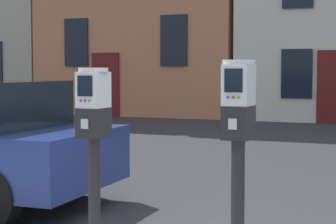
% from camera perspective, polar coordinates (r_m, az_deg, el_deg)
% --- Properties ---
extents(parking_meter_near_kerb, '(0.22, 0.25, 1.42)m').
position_cam_1_polar(parking_meter_near_kerb, '(4.44, -7.01, -1.56)').
color(parking_meter_near_kerb, black).
rests_on(parking_meter_near_kerb, sidewalk_slab).
extents(parking_meter_twin_adjacent, '(0.22, 0.25, 1.47)m').
position_cam_1_polar(parking_meter_twin_adjacent, '(4.01, 6.64, -1.66)').
color(parking_meter_twin_adjacent, black).
rests_on(parking_meter_twin_adjacent, sidewalk_slab).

